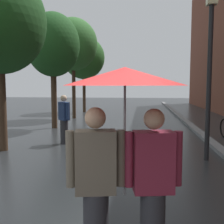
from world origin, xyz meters
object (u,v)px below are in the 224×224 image
(street_tree_4, at_px, (84,58))
(couple_under_umbrella, at_px, (125,133))
(pedestrian_walking_midground, at_px, (64,119))
(street_tree_2, at_px, (53,45))
(street_lamp_post, at_px, (210,64))
(street_tree_3, at_px, (73,45))

(street_tree_4, height_order, couple_under_umbrella, street_tree_4)
(street_tree_4, bearing_deg, pedestrian_walking_midground, -81.19)
(street_tree_2, relative_size, street_tree_4, 0.95)
(street_lamp_post, relative_size, pedestrian_walking_midground, 2.61)
(street_tree_2, height_order, street_tree_3, street_tree_3)
(street_tree_2, bearing_deg, street_tree_3, 90.36)
(pedestrian_walking_midground, bearing_deg, street_tree_2, 113.75)
(street_tree_3, distance_m, pedestrian_walking_midground, 7.71)
(street_tree_2, distance_m, street_lamp_post, 7.38)
(street_tree_4, height_order, street_lamp_post, street_tree_4)
(street_tree_4, relative_size, pedestrian_walking_midground, 3.35)
(street_tree_3, xyz_separation_m, couple_under_umbrella, (3.78, -12.61, -2.80))
(street_tree_2, height_order, street_tree_4, street_tree_4)
(street_tree_3, distance_m, street_tree_4, 3.76)
(street_tree_4, distance_m, street_lamp_post, 13.42)
(street_tree_3, xyz_separation_m, pedestrian_walking_midground, (1.42, -6.77, -3.42))
(street_tree_4, distance_m, pedestrian_walking_midground, 11.05)
(street_tree_4, bearing_deg, street_tree_2, -88.17)
(street_tree_4, height_order, pedestrian_walking_midground, street_tree_4)
(street_tree_4, distance_m, couple_under_umbrella, 17.00)
(street_lamp_post, bearing_deg, street_tree_2, 140.08)
(couple_under_umbrella, relative_size, pedestrian_walking_midground, 1.30)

